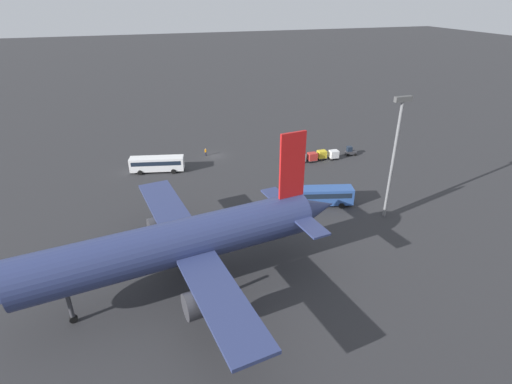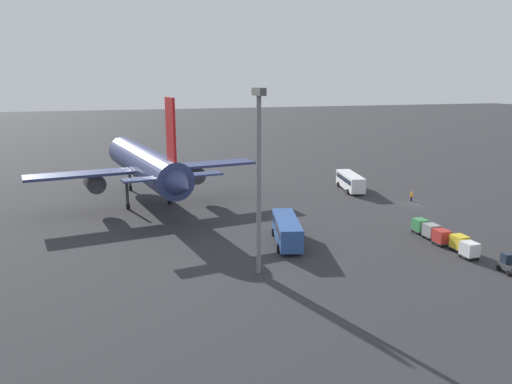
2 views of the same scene
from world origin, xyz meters
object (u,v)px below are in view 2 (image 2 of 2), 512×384
cargo_cart_white (470,249)px  cargo_cart_red (442,237)px  airplane (145,165)px  shuttle_bus_near (350,181)px  baggage_tug (509,264)px  cargo_cart_yellow (459,242)px  shuttle_bus_far (287,229)px  cargo_cart_green (420,225)px  cargo_cart_grey (431,231)px  worker_person (411,196)px

cargo_cart_white → cargo_cart_red: size_ratio=1.00×
airplane → cargo_cart_white: bearing=-147.2°
shuttle_bus_near → baggage_tug: (-43.29, 3.88, -0.97)m
shuttle_bus_near → cargo_cart_yellow: size_ratio=5.50×
baggage_tug → cargo_cart_white: 4.99m
airplane → cargo_cart_red: (-33.70, -33.86, -5.83)m
cargo_cart_white → cargo_cart_red: (5.24, -0.12, 0.00)m
shuttle_bus_far → cargo_cart_red: bearing=-96.0°
baggage_tug → cargo_cart_red: (10.08, 1.04, 0.25)m
airplane → shuttle_bus_near: bearing=-98.8°
cargo_cart_white → cargo_cart_yellow: (2.62, -0.72, 0.00)m
airplane → cargo_cart_green: size_ratio=21.97×
cargo_cart_white → cargo_cart_green: same height
cargo_cart_yellow → cargo_cart_grey: (5.24, 0.22, 0.00)m
cargo_cart_red → cargo_cart_yellow: bearing=-167.1°
baggage_tug → cargo_cart_grey: (12.70, 0.66, 0.25)m
shuttle_bus_near → cargo_cart_green: shuttle_bus_near is taller
shuttle_bus_far → worker_person: size_ratio=6.60×
cargo_cart_green → shuttle_bus_near: bearing=-8.9°
cargo_cart_red → shuttle_bus_far: bearing=69.3°
cargo_cart_yellow → cargo_cart_red: (2.62, 0.60, 0.00)m
shuttle_bus_near → cargo_cart_grey: bearing=-176.0°
shuttle_bus_near → cargo_cart_red: bearing=-175.9°
shuttle_bus_near → cargo_cart_white: 38.78m
cargo_cart_red → cargo_cart_grey: size_ratio=1.00×
shuttle_bus_far → cargo_cart_white: size_ratio=5.58×
cargo_cart_white → cargo_cart_green: size_ratio=1.00×
cargo_cart_yellow → cargo_cart_green: size_ratio=1.00×
cargo_cart_yellow → cargo_cart_white: bearing=164.7°
cargo_cart_red → cargo_cart_green: (5.24, -0.55, 0.00)m
baggage_tug → cargo_cart_red: bearing=15.6°
cargo_cart_grey → shuttle_bus_near: bearing=-8.4°
shuttle_bus_near → cargo_cart_red: (-33.21, 4.93, -0.72)m
shuttle_bus_near → worker_person: size_ratio=6.52×
shuttle_bus_near → cargo_cart_yellow: bearing=-174.4°
baggage_tug → cargo_cart_yellow: baggage_tug is taller
airplane → shuttle_bus_near: (-0.50, -38.79, -5.11)m
cargo_cart_green → cargo_cart_white: bearing=176.4°
shuttle_bus_near → cargo_cart_grey: size_ratio=5.50×
shuttle_bus_far → cargo_cart_grey: bearing=-88.5°
shuttle_bus_far → cargo_cart_grey: shuttle_bus_far is taller
cargo_cart_white → cargo_cart_grey: 7.87m
shuttle_bus_near → baggage_tug: bearing=-172.6°
airplane → worker_person: size_ratio=26.02×
worker_person → cargo_cart_red: bearing=153.6°
shuttle_bus_far → worker_person: bearing=-48.9°
airplane → cargo_cart_white: size_ratio=21.97×
airplane → baggage_tug: bearing=-149.5°
shuttle_bus_near → shuttle_bus_far: 35.23m
airplane → shuttle_bus_near: size_ratio=3.99×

